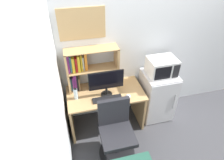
{
  "coord_description": "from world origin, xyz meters",
  "views": [
    {
      "loc": [
        -1.41,
        -2.62,
        2.7
      ],
      "look_at": [
        -0.84,
        -0.36,
        0.99
      ],
      "focal_mm": 30.68,
      "sensor_mm": 36.0,
      "label": 1
    }
  ],
  "objects": [
    {
      "name": "keyboard",
      "position": [
        -0.95,
        -0.5,
        0.75
      ],
      "size": [
        0.45,
        0.12,
        0.02
      ],
      "primitive_type": "cube",
      "color": "black",
      "rests_on": "desk"
    },
    {
      "name": "microwave",
      "position": [
        -0.0,
        -0.29,
        1.05
      ],
      "size": [
        0.44,
        0.36,
        0.29
      ],
      "color": "silver",
      "rests_on": "mini_fridge"
    },
    {
      "name": "wall_corkboard",
      "position": [
        -1.18,
        -0.01,
        1.76
      ],
      "size": [
        0.66,
        0.02,
        0.45
      ],
      "primitive_type": "cube",
      "color": "tan"
    },
    {
      "name": "wall_back",
      "position": [
        0.4,
        0.02,
        1.3
      ],
      "size": [
        6.4,
        0.04,
        2.6
      ],
      "primitive_type": "cube",
      "color": "silver",
      "rests_on": "ground_plane"
    },
    {
      "name": "desk_chair",
      "position": [
        -0.92,
        -0.89,
        0.39
      ],
      "size": [
        0.55,
        0.55,
        0.93
      ],
      "color": "black",
      "rests_on": "ground_plane"
    },
    {
      "name": "hutch_bookshelf",
      "position": [
        -1.22,
        -0.11,
        1.12
      ],
      "size": [
        0.8,
        0.25,
        0.69
      ],
      "color": "tan",
      "rests_on": "desk"
    },
    {
      "name": "monitor",
      "position": [
        -0.94,
        -0.38,
        0.99
      ],
      "size": [
        0.54,
        0.18,
        0.43
      ],
      "color": "black",
      "rests_on": "desk"
    },
    {
      "name": "water_bottle",
      "position": [
        -1.41,
        -0.36,
        0.83
      ],
      "size": [
        0.06,
        0.06,
        0.2
      ],
      "color": "silver",
      "rests_on": "desk"
    },
    {
      "name": "computer_mouse",
      "position": [
        -0.62,
        -0.52,
        0.75
      ],
      "size": [
        0.07,
        0.09,
        0.03
      ],
      "primitive_type": "ellipsoid",
      "color": "silver",
      "rests_on": "desk"
    },
    {
      "name": "mini_fridge",
      "position": [
        -0.0,
        -0.29,
        0.45
      ],
      "size": [
        0.54,
        0.56,
        0.91
      ],
      "color": "silver",
      "rests_on": "ground_plane"
    },
    {
      "name": "wall_left",
      "position": [
        -1.62,
        -1.6,
        1.3
      ],
      "size": [
        0.04,
        4.4,
        2.6
      ],
      "primitive_type": "cube",
      "color": "silver",
      "rests_on": "ground_plane"
    },
    {
      "name": "desk",
      "position": [
        -0.94,
        -0.33,
        0.51
      ],
      "size": [
        1.22,
        0.65,
        0.74
      ],
      "color": "tan",
      "rests_on": "ground_plane"
    }
  ]
}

